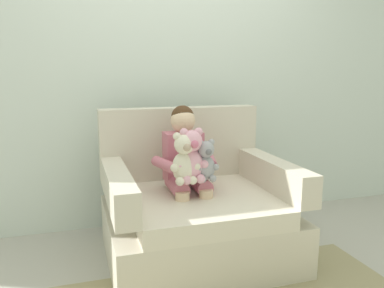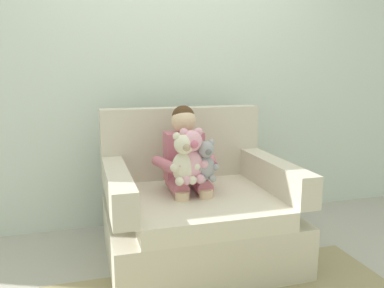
{
  "view_description": "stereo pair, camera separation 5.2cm",
  "coord_description": "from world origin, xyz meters",
  "views": [
    {
      "loc": [
        -0.78,
        -2.38,
        1.28
      ],
      "look_at": [
        -0.06,
        -0.05,
        0.82
      ],
      "focal_mm": 36.24,
      "sensor_mm": 36.0,
      "label": 1
    },
    {
      "loc": [
        -0.73,
        -2.39,
        1.28
      ],
      "look_at": [
        -0.06,
        -0.05,
        0.82
      ],
      "focal_mm": 36.24,
      "sensor_mm": 36.0,
      "label": 2
    }
  ],
  "objects": [
    {
      "name": "ground_plane",
      "position": [
        0.0,
        0.0,
        0.0
      ],
      "size": [
        8.0,
        8.0,
        0.0
      ],
      "primitive_type": "plane",
      "color": "#ADA89E"
    },
    {
      "name": "plush_cream",
      "position": [
        -0.12,
        -0.09,
        0.73
      ],
      "size": [
        0.2,
        0.16,
        0.33
      ],
      "rotation": [
        0.0,
        0.0,
        -0.31
      ],
      "color": "silver",
      "rests_on": "armchair"
    },
    {
      "name": "plush_pink",
      "position": [
        -0.07,
        -0.08,
        0.74
      ],
      "size": [
        0.21,
        0.17,
        0.35
      ],
      "rotation": [
        0.0,
        0.0,
        0.2
      ],
      "color": "#EAA8BC",
      "rests_on": "armchair"
    },
    {
      "name": "back_wall",
      "position": [
        0.0,
        0.8,
        1.3
      ],
      "size": [
        6.0,
        0.1,
        2.6
      ],
      "primitive_type": "cube",
      "color": "silver",
      "rests_on": "ground"
    },
    {
      "name": "plush_grey",
      "position": [
        0.03,
        -0.09,
        0.7
      ],
      "size": [
        0.16,
        0.13,
        0.27
      ],
      "rotation": [
        0.0,
        0.0,
        0.19
      ],
      "color": "#9E9EA3",
      "rests_on": "armchair"
    },
    {
      "name": "armchair",
      "position": [
        0.0,
        0.04,
        0.31
      ],
      "size": [
        1.21,
        1.03,
        1.01
      ],
      "color": "beige",
      "rests_on": "ground"
    },
    {
      "name": "seated_child",
      "position": [
        -0.06,
        0.09,
        0.68
      ],
      "size": [
        0.45,
        0.39,
        0.82
      ],
      "rotation": [
        0.0,
        0.0,
        0.06
      ],
      "color": "#C66B7F",
      "rests_on": "armchair"
    }
  ]
}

